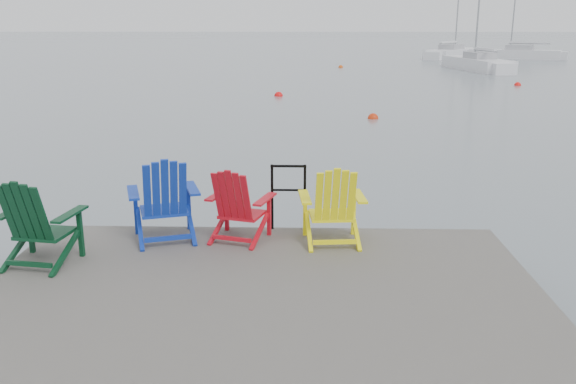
{
  "coord_description": "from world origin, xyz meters",
  "views": [
    {
      "loc": [
        0.47,
        -5.43,
        3.23
      ],
      "look_at": [
        0.23,
        3.07,
        0.85
      ],
      "focal_mm": 38.0,
      "sensor_mm": 36.0,
      "label": 1
    }
  ],
  "objects_px": {
    "chair_green": "(37,222)",
    "chair_yellow": "(333,205)",
    "chair_red": "(238,204)",
    "buoy_a": "(373,119)",
    "sailboat_near": "(477,65)",
    "buoy_c": "(518,85)",
    "buoy_b": "(279,96)",
    "handrail": "(288,191)",
    "chair_blue": "(164,199)",
    "sailboat_mid": "(453,54)",
    "sailboat_far": "(515,55)",
    "buoy_d": "(341,67)"
  },
  "relations": [
    {
      "from": "buoy_b",
      "to": "buoy_d",
      "type": "bearing_deg",
      "value": 78.08
    },
    {
      "from": "chair_yellow",
      "to": "sailboat_mid",
      "type": "height_order",
      "value": "sailboat_mid"
    },
    {
      "from": "chair_red",
      "to": "sailboat_mid",
      "type": "height_order",
      "value": "sailboat_mid"
    },
    {
      "from": "buoy_c",
      "to": "buoy_a",
      "type": "bearing_deg",
      "value": -127.22
    },
    {
      "from": "sailboat_near",
      "to": "buoy_d",
      "type": "relative_size",
      "value": 31.35
    },
    {
      "from": "chair_green",
      "to": "buoy_d",
      "type": "distance_m",
      "value": 39.33
    },
    {
      "from": "handrail",
      "to": "chair_red",
      "type": "bearing_deg",
      "value": -143.17
    },
    {
      "from": "chair_green",
      "to": "chair_red",
      "type": "height_order",
      "value": "chair_green"
    },
    {
      "from": "chair_red",
      "to": "chair_yellow",
      "type": "bearing_deg",
      "value": 12.95
    },
    {
      "from": "buoy_b",
      "to": "buoy_d",
      "type": "relative_size",
      "value": 1.13
    },
    {
      "from": "chair_red",
      "to": "buoy_a",
      "type": "distance_m",
      "value": 14.02
    },
    {
      "from": "chair_green",
      "to": "chair_yellow",
      "type": "bearing_deg",
      "value": 22.15
    },
    {
      "from": "chair_blue",
      "to": "buoy_b",
      "type": "relative_size",
      "value": 2.83
    },
    {
      "from": "chair_green",
      "to": "buoy_c",
      "type": "relative_size",
      "value": 2.96
    },
    {
      "from": "sailboat_near",
      "to": "chair_yellow",
      "type": "bearing_deg",
      "value": -116.74
    },
    {
      "from": "handrail",
      "to": "buoy_a",
      "type": "relative_size",
      "value": 2.41
    },
    {
      "from": "chair_green",
      "to": "chair_yellow",
      "type": "relative_size",
      "value": 1.03
    },
    {
      "from": "sailboat_near",
      "to": "buoy_c",
      "type": "bearing_deg",
      "value": -102.87
    },
    {
      "from": "chair_red",
      "to": "buoy_b",
      "type": "height_order",
      "value": "chair_red"
    },
    {
      "from": "chair_red",
      "to": "sailboat_near",
      "type": "height_order",
      "value": "sailboat_near"
    },
    {
      "from": "chair_blue",
      "to": "buoy_c",
      "type": "height_order",
      "value": "chair_blue"
    },
    {
      "from": "sailboat_mid",
      "to": "sailboat_far",
      "type": "distance_m",
      "value": 5.42
    },
    {
      "from": "chair_blue",
      "to": "buoy_a",
      "type": "relative_size",
      "value": 2.96
    },
    {
      "from": "chair_yellow",
      "to": "sailboat_far",
      "type": "relative_size",
      "value": 0.1
    },
    {
      "from": "handrail",
      "to": "buoy_c",
      "type": "height_order",
      "value": "handrail"
    },
    {
      "from": "buoy_a",
      "to": "buoy_d",
      "type": "relative_size",
      "value": 1.08
    },
    {
      "from": "chair_blue",
      "to": "chair_red",
      "type": "relative_size",
      "value": 1.14
    },
    {
      "from": "chair_blue",
      "to": "sailboat_near",
      "type": "height_order",
      "value": "sailboat_near"
    },
    {
      "from": "buoy_a",
      "to": "buoy_b",
      "type": "xyz_separation_m",
      "value": [
        -3.55,
        6.51,
        0.0
      ]
    },
    {
      "from": "buoy_d",
      "to": "sailboat_far",
      "type": "bearing_deg",
      "value": 34.58
    },
    {
      "from": "chair_red",
      "to": "buoy_b",
      "type": "distance_m",
      "value": 20.15
    },
    {
      "from": "chair_red",
      "to": "buoy_a",
      "type": "height_order",
      "value": "chair_red"
    },
    {
      "from": "chair_blue",
      "to": "sailboat_near",
      "type": "relative_size",
      "value": 0.1
    },
    {
      "from": "chair_yellow",
      "to": "buoy_a",
      "type": "distance_m",
      "value": 13.87
    },
    {
      "from": "chair_yellow",
      "to": "handrail",
      "type": "bearing_deg",
      "value": 131.22
    },
    {
      "from": "chair_green",
      "to": "chair_blue",
      "type": "height_order",
      "value": "chair_blue"
    },
    {
      "from": "chair_blue",
      "to": "buoy_d",
      "type": "xyz_separation_m",
      "value": [
        4.36,
        38.04,
        -1.06
      ]
    },
    {
      "from": "buoy_b",
      "to": "buoy_d",
      "type": "xyz_separation_m",
      "value": [
        3.78,
        17.9,
        0.0
      ]
    },
    {
      "from": "chair_yellow",
      "to": "sailboat_far",
      "type": "bearing_deg",
      "value": 64.36
    },
    {
      "from": "handrail",
      "to": "buoy_d",
      "type": "bearing_deg",
      "value": 85.75
    },
    {
      "from": "chair_red",
      "to": "buoy_b",
      "type": "bearing_deg",
      "value": 107.65
    },
    {
      "from": "sailboat_near",
      "to": "buoy_c",
      "type": "xyz_separation_m",
      "value": [
        -0.72,
        -10.74,
        -0.36
      ]
    },
    {
      "from": "chair_yellow",
      "to": "sailboat_near",
      "type": "xyz_separation_m",
      "value": [
        11.5,
        36.0,
        -0.66
      ]
    },
    {
      "from": "chair_green",
      "to": "sailboat_near",
      "type": "relative_size",
      "value": 0.1
    },
    {
      "from": "chair_blue",
      "to": "sailboat_far",
      "type": "height_order",
      "value": "sailboat_far"
    },
    {
      "from": "buoy_c",
      "to": "buoy_d",
      "type": "relative_size",
      "value": 1.02
    },
    {
      "from": "sailboat_far",
      "to": "buoy_b",
      "type": "height_order",
      "value": "sailboat_far"
    },
    {
      "from": "handrail",
      "to": "chair_yellow",
      "type": "relative_size",
      "value": 0.88
    },
    {
      "from": "sailboat_far",
      "to": "buoy_b",
      "type": "relative_size",
      "value": 27.54
    },
    {
      "from": "handrail",
      "to": "buoy_c",
      "type": "xyz_separation_m",
      "value": [
        11.36,
        24.72,
        -1.04
      ]
    }
  ]
}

